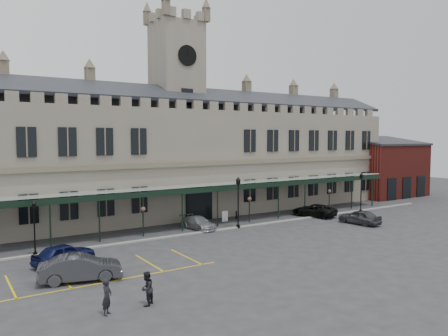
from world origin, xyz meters
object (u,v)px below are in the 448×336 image
traffic_cone (358,215)px  person_b (146,289)px  clock_tower (177,102)px  car_taxi (198,223)px  car_van (314,210)px  person_a (107,297)px  lamp_post_right (361,189)px  lamp_post_mid (238,198)px  car_right_a (360,217)px  sign_board (225,216)px  car_left_a (64,254)px  car_left_b (81,268)px  lamp_post_left (34,223)px  station_building (178,159)px

traffic_cone → person_b: size_ratio=0.38×
clock_tower → traffic_cone: size_ratio=35.32×
car_taxi → car_van: size_ratio=0.85×
clock_tower → person_a: clock_tower is taller
clock_tower → person_a: 31.80m
car_taxi → lamp_post_right: bearing=-13.4°
lamp_post_mid → lamp_post_right: lamp_post_mid is taller
clock_tower → car_right_a: bearing=-50.6°
lamp_post_right → car_van: bearing=171.1°
traffic_cone → sign_board: size_ratio=0.63×
person_b → car_left_a: bearing=-120.1°
lamp_post_right → car_left_b: size_ratio=0.95×
clock_tower → lamp_post_mid: bearing=-82.9°
sign_board → car_left_b: (-18.25, -11.31, 0.28)m
car_left_b → car_van: bearing=-59.8°
car_left_a → car_taxi: (13.91, 5.18, -0.13)m
clock_tower → sign_board: clock_tower is taller
sign_board → car_right_a: car_right_a is taller
lamp_post_left → lamp_post_right: (36.40, -0.65, 0.30)m
traffic_cone → car_left_b: (-31.69, -4.78, 0.49)m
lamp_post_right → lamp_post_left: bearing=179.0°
car_van → person_a: person_a is taller
station_building → traffic_cone: (15.55, -13.39, -6.12)m
car_taxi → car_left_b: bearing=-153.0°
station_building → lamp_post_right: station_building is taller
lamp_post_right → station_building: bearing=149.7°
station_building → car_left_a: station_building is taller
sign_board → car_right_a: 14.07m
car_left_b → car_taxi: bearing=-41.7°
clock_tower → car_van: (12.20, -10.08, -12.41)m
lamp_post_left → person_b: size_ratio=2.33×
clock_tower → car_left_b: (-16.14, -18.26, -12.28)m
person_b → car_right_a: bearing=156.7°
car_left_a → car_right_a: car_right_a is taller
person_a → clock_tower: bearing=7.8°
station_building → lamp_post_left: size_ratio=13.97×
car_left_a → car_van: 28.64m
lamp_post_left → traffic_cone: lamp_post_left is taller
lamp_post_left → car_left_a: bearing=-69.6°
lamp_post_left → lamp_post_right: size_ratio=0.89×
station_building → lamp_post_right: (18.92, -11.04, -3.62)m
clock_tower → traffic_cone: 24.22m
lamp_post_right → car_taxi: (-21.18, 2.30, -2.23)m
sign_board → car_left_b: 21.47m
lamp_post_right → car_taxi: lamp_post_right is taller
person_a → car_taxi: bearing=-0.6°
car_left_a → person_b: 10.45m
lamp_post_right → car_left_b: 35.84m
lamp_post_right → person_b: (-33.21, -13.15, -1.93)m
station_building → car_right_a: size_ratio=13.53×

